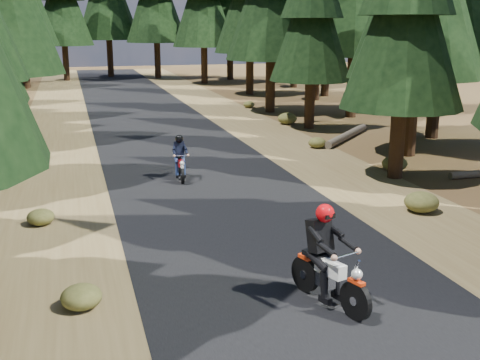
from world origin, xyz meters
TOP-DOWN VIEW (x-y plane):
  - ground at (0.00, 0.00)m, footprint 120.00×120.00m
  - road at (0.00, 5.00)m, footprint 6.00×100.00m
  - shoulder_l at (-4.60, 5.00)m, footprint 3.20×100.00m
  - shoulder_r at (4.60, 5.00)m, footprint 3.20×100.00m
  - log_near at (7.49, 11.03)m, footprint 3.58×3.76m
  - understory_shrubs at (3.16, 4.05)m, footprint 13.94×32.85m
  - rider_lead at (0.26, -3.33)m, footprint 1.20×2.12m
  - rider_follow at (-0.66, 6.11)m, footprint 0.59×1.62m

SIDE VIEW (x-z plane):
  - ground at x=0.00m, z-range 0.00..0.00m
  - shoulder_l at x=-4.60m, z-range 0.00..0.01m
  - shoulder_r at x=4.60m, z-range 0.00..0.01m
  - road at x=0.00m, z-range 0.00..0.01m
  - log_near at x=7.49m, z-range 0.00..0.32m
  - understory_shrubs at x=3.16m, z-range -0.03..0.53m
  - rider_follow at x=-0.66m, z-range -0.23..1.19m
  - rider_lead at x=0.26m, z-range -0.30..1.52m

